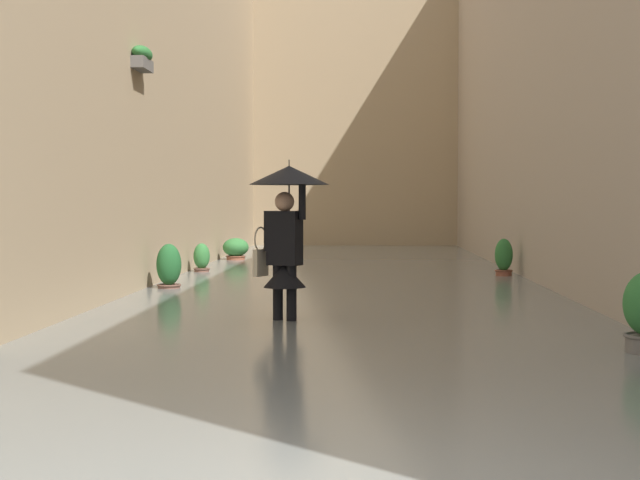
# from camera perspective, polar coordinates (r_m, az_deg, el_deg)

# --- Properties ---
(ground_plane) EXTENTS (65.10, 65.10, 0.00)m
(ground_plane) POSITION_cam_1_polar(r_m,az_deg,el_deg) (17.31, 1.70, -2.96)
(ground_plane) COLOR slate
(flood_water) EXTENTS (7.27, 32.04, 0.20)m
(flood_water) POSITION_cam_1_polar(r_m,az_deg,el_deg) (17.30, 1.70, -2.64)
(flood_water) COLOR slate
(flood_water) RESTS_ON ground_plane
(building_facade_left) EXTENTS (2.04, 30.04, 9.49)m
(building_facade_left) POSITION_cam_1_polar(r_m,az_deg,el_deg) (17.93, 15.36, 12.36)
(building_facade_left) COLOR #A89989
(building_facade_left) RESTS_ON ground_plane
(building_facade_far) EXTENTS (10.07, 1.80, 13.09)m
(building_facade_far) POSITION_cam_1_polar(r_m,az_deg,el_deg) (31.55, 2.14, 11.34)
(building_facade_far) COLOR tan
(building_facade_far) RESTS_ON ground_plane
(person_wading) EXTENTS (0.94, 0.94, 2.08)m
(person_wading) POSITION_cam_1_polar(r_m,az_deg,el_deg) (11.13, -2.02, 1.45)
(person_wading) COLOR #4C4233
(person_wading) RESTS_ON ground_plane
(potted_plant_near_right) EXTENTS (0.40, 0.40, 0.91)m
(potted_plant_near_right) POSITION_cam_1_polar(r_m,az_deg,el_deg) (15.56, -9.02, -1.86)
(potted_plant_near_right) COLOR brown
(potted_plant_near_right) RESTS_ON ground_plane
(potted_plant_far_right) EXTENTS (0.62, 0.62, 0.72)m
(potted_plant_far_right) POSITION_cam_1_polar(r_m,az_deg,el_deg) (22.98, -5.06, -0.65)
(potted_plant_far_right) COLOR #9E563D
(potted_plant_far_right) RESTS_ON ground_plane
(potted_plant_near_left) EXTENTS (0.34, 0.34, 0.89)m
(potted_plant_near_left) POSITION_cam_1_polar(r_m,az_deg,el_deg) (18.26, 10.93, -1.28)
(potted_plant_near_left) COLOR brown
(potted_plant_near_left) RESTS_ON ground_plane
(potted_plant_mid_right) EXTENTS (0.33, 0.33, 0.76)m
(potted_plant_mid_right) POSITION_cam_1_polar(r_m,az_deg,el_deg) (19.10, -7.09, -1.31)
(potted_plant_mid_right) COLOR brown
(potted_plant_mid_right) RESTS_ON ground_plane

